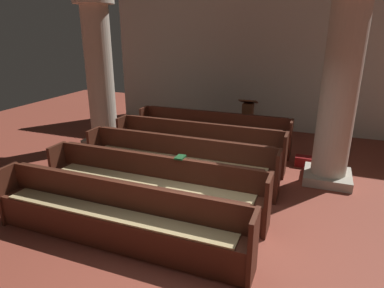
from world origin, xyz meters
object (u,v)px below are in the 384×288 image
pew_row_1 (197,142)px  lectern (247,121)px  kneeler_box_red (304,161)px  pew_row_0 (212,129)px  pew_row_4 (115,214)px  hymn_book (180,157)px  pew_row_2 (178,159)px  pillar_aisle_side (341,84)px  pillar_far_side (99,69)px  pew_row_3 (152,182)px

pew_row_1 → lectern: (0.63, 2.37, -0.05)m
kneeler_box_red → pew_row_0: bearing=170.3°
pew_row_4 → hymn_book: (0.44, 1.29, 0.43)m
pew_row_2 → pillar_aisle_side: (2.77, 1.15, 1.45)m
hymn_book → pillar_far_side: bearing=143.3°
pew_row_1 → pew_row_2: (0.00, -1.09, 0.00)m
pew_row_0 → pew_row_1: 1.09m
pew_row_0 → pillar_far_side: pillar_far_side is taller
pillar_aisle_side → pew_row_1: bearing=-178.8°
pew_row_3 → pew_row_2: bearing=90.0°
pew_row_1 → pew_row_4: bearing=-90.0°
pew_row_1 → pillar_far_side: (-2.72, 0.37, 1.45)m
pillar_aisle_side → kneeler_box_red: size_ratio=10.18×
hymn_book → pew_row_0: bearing=98.1°
pew_row_0 → pew_row_2: bearing=-90.0°
kneeler_box_red → pew_row_4: bearing=-119.8°
pew_row_4 → pew_row_1: bearing=90.0°
pew_row_2 → hymn_book: bearing=-63.9°
pew_row_1 → pew_row_3: (0.00, -2.18, 0.00)m
pew_row_1 → kneeler_box_red: size_ratio=10.59×
pew_row_0 → kneeler_box_red: pew_row_0 is taller
pillar_far_side → lectern: pillar_far_side is taller
pew_row_0 → pillar_aisle_side: size_ratio=1.04×
pew_row_1 → kneeler_box_red: pew_row_1 is taller
lectern → hymn_book: bearing=-92.5°
pew_row_1 → pew_row_0: bearing=90.0°
pew_row_4 → hymn_book: bearing=71.2°
pillar_aisle_side → lectern: bearing=132.9°
pew_row_0 → pillar_far_side: bearing=-165.2°
pew_row_3 → pillar_aisle_side: 3.85m
pew_row_0 → lectern: bearing=63.8°
pew_row_1 → pew_row_2: bearing=-90.0°
pew_row_3 → pillar_aisle_side: bearing=38.9°
pew_row_1 → pillar_aisle_side: pillar_aisle_side is taller
pillar_far_side → pew_row_3: bearing=-43.2°
lectern → pew_row_2: bearing=-100.3°
pew_row_2 → hymn_book: (0.44, -0.89, 0.43)m
pew_row_2 → pew_row_3: size_ratio=1.00×
pew_row_3 → hymn_book: (0.44, 0.20, 0.43)m
pew_row_4 → hymn_book: size_ratio=18.86×
pew_row_2 → hymn_book: 1.08m
pew_row_2 → pew_row_4: (0.00, -2.18, 0.00)m
pew_row_1 → pew_row_4: 3.27m
pew_row_0 → pillar_far_side: 3.16m
pew_row_3 → pew_row_4: same height
hymn_book → kneeler_box_red: bearing=55.6°
pew_row_0 → pew_row_2: (0.00, -2.18, 0.00)m
pillar_far_side → kneeler_box_red: 5.34m
pew_row_2 → lectern: size_ratio=3.60×
pew_row_2 → pillar_far_side: 3.41m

